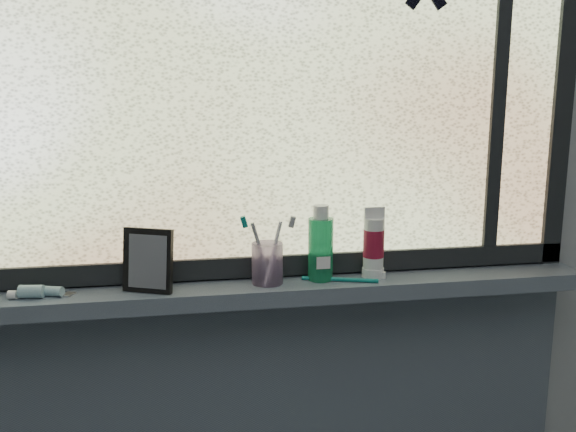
% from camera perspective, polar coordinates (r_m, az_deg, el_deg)
% --- Properties ---
extents(wall_back, '(3.00, 0.01, 2.50)m').
position_cam_1_polar(wall_back, '(1.56, -2.79, 2.93)').
color(wall_back, '#9EA3A8').
rests_on(wall_back, ground).
extents(windowsill, '(1.62, 0.14, 0.04)m').
position_cam_1_polar(windowsill, '(1.55, -2.34, -6.69)').
color(windowsill, '#4F5A69').
rests_on(windowsill, wall_back).
extents(window_pane, '(1.50, 0.01, 1.00)m').
position_cam_1_polar(window_pane, '(1.52, -2.78, 13.30)').
color(window_pane, silver).
rests_on(window_pane, wall_back).
extents(frame_bottom, '(1.60, 0.03, 0.05)m').
position_cam_1_polar(frame_bottom, '(1.58, -2.59, -4.42)').
color(frame_bottom, black).
rests_on(frame_bottom, windowsill).
extents(frame_right, '(0.05, 0.03, 1.10)m').
position_cam_1_polar(frame_right, '(1.79, 23.35, 12.15)').
color(frame_right, black).
rests_on(frame_right, wall_back).
extents(frame_mullion, '(0.03, 0.03, 1.00)m').
position_cam_1_polar(frame_mullion, '(1.70, 18.28, 12.58)').
color(frame_mullion, black).
rests_on(frame_mullion, wall_back).
extents(vanity_mirror, '(0.13, 0.10, 0.15)m').
position_cam_1_polar(vanity_mirror, '(1.49, -12.35, -3.87)').
color(vanity_mirror, black).
rests_on(vanity_mirror, windowsill).
extents(toothpaste_tube, '(0.17, 0.07, 0.03)m').
position_cam_1_polar(toothpaste_tube, '(1.54, -21.21, -6.24)').
color(toothpaste_tube, silver).
rests_on(toothpaste_tube, windowsill).
extents(toothbrush_cup, '(0.08, 0.08, 0.10)m').
position_cam_1_polar(toothbrush_cup, '(1.53, -1.85, -4.22)').
color(toothbrush_cup, '#BD96C7').
rests_on(toothbrush_cup, windowsill).
extents(toothbrush_lying, '(0.22, 0.09, 0.02)m').
position_cam_1_polar(toothbrush_lying, '(1.55, 4.64, -5.55)').
color(toothbrush_lying, '#0D756E').
rests_on(toothbrush_lying, windowsill).
extents(mouthwash_bottle, '(0.06, 0.06, 0.15)m').
position_cam_1_polar(mouthwash_bottle, '(1.54, 2.92, -2.39)').
color(mouthwash_bottle, '#1E9D5F').
rests_on(mouthwash_bottle, windowsill).
extents(cream_tube, '(0.06, 0.06, 0.12)m').
position_cam_1_polar(cream_tube, '(1.58, 7.63, -2.13)').
color(cream_tube, silver).
rests_on(cream_tube, windowsill).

